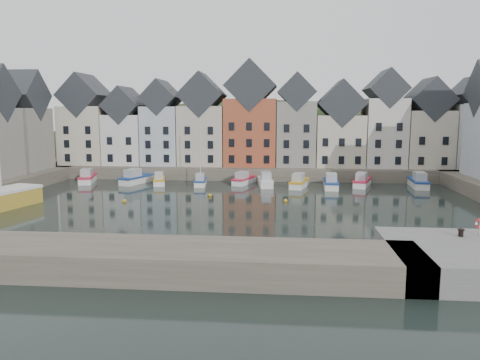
# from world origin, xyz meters

# --- Properties ---
(ground) EXTENTS (260.00, 260.00, 0.00)m
(ground) POSITION_xyz_m (0.00, 0.00, 0.00)
(ground) COLOR black
(ground) RESTS_ON ground
(far_quay) EXTENTS (90.00, 16.00, 2.00)m
(far_quay) POSITION_xyz_m (0.00, 30.00, 1.00)
(far_quay) COLOR #52473F
(far_quay) RESTS_ON ground
(near_wall) EXTENTS (50.00, 6.00, 2.00)m
(near_wall) POSITION_xyz_m (-10.00, -22.00, 1.00)
(near_wall) COLOR #52473F
(near_wall) RESTS_ON ground
(hillside) EXTENTS (153.60, 70.40, 64.00)m
(hillside) POSITION_xyz_m (0.02, 56.00, -17.96)
(hillside) COLOR black
(hillside) RESTS_ON ground
(far_terrace) EXTENTS (72.37, 8.16, 17.78)m
(far_terrace) POSITION_xyz_m (3.21, 28.00, 8.88)
(far_terrace) COLOR beige
(far_terrace) RESTS_ON far_quay
(left_terrace) EXTENTS (7.65, 17.00, 15.69)m
(left_terrace) POSITION_xyz_m (-36.00, 13.50, 8.88)
(left_terrace) COLOR gray
(left_terrace) RESTS_ON left_quay
(mooring_buoys) EXTENTS (20.50, 5.50, 0.50)m
(mooring_buoys) POSITION_xyz_m (-4.00, 5.33, 0.15)
(mooring_buoys) COLOR #C28C16
(mooring_buoys) RESTS_ON ground
(boat_a) EXTENTS (3.56, 6.80, 2.50)m
(boat_a) POSITION_xyz_m (-25.31, 18.39, 0.74)
(boat_a) COLOR silver
(boat_a) RESTS_ON ground
(boat_b) EXTENTS (4.16, 7.12, 2.61)m
(boat_b) POSITION_xyz_m (-17.31, 18.21, 0.78)
(boat_b) COLOR silver
(boat_b) RESTS_ON ground
(boat_c) EXTENTS (3.14, 5.93, 2.18)m
(boat_c) POSITION_xyz_m (-13.50, 17.68, 0.65)
(boat_c) COLOR silver
(boat_c) RESTS_ON ground
(boat_d) EXTENTS (2.31, 5.63, 10.45)m
(boat_d) POSITION_xyz_m (-6.91, 17.22, 0.68)
(boat_d) COLOR silver
(boat_d) RESTS_ON ground
(boat_e) EXTENTS (3.60, 6.13, 2.25)m
(boat_e) POSITION_xyz_m (-0.42, 19.14, 0.67)
(boat_e) COLOR silver
(boat_e) RESTS_ON ground
(boat_f) EXTENTS (2.73, 6.52, 2.43)m
(boat_f) POSITION_xyz_m (3.02, 17.59, 0.72)
(boat_f) COLOR silver
(boat_f) RESTS_ON ground
(boat_g) EXTENTS (3.40, 6.60, 2.43)m
(boat_g) POSITION_xyz_m (8.09, 16.68, 0.72)
(boat_g) COLOR silver
(boat_g) RESTS_ON ground
(boat_h) EXTENTS (2.39, 6.68, 2.53)m
(boat_h) POSITION_xyz_m (12.72, 16.41, 0.75)
(boat_h) COLOR silver
(boat_h) RESTS_ON ground
(boat_i) EXTENTS (3.74, 6.59, 2.42)m
(boat_i) POSITION_xyz_m (17.57, 18.47, 0.72)
(boat_i) COLOR silver
(boat_i) RESTS_ON ground
(boat_j) EXTENTS (2.62, 6.88, 2.59)m
(boat_j) POSITION_xyz_m (25.82, 18.37, 0.77)
(boat_j) COLOR silver
(boat_j) RESTS_ON ground
(mooring_bollard) EXTENTS (0.48, 0.48, 0.56)m
(mooring_bollard) POSITION_xyz_m (18.81, -17.54, 2.31)
(mooring_bollard) COLOR black
(mooring_bollard) RESTS_ON near_quay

